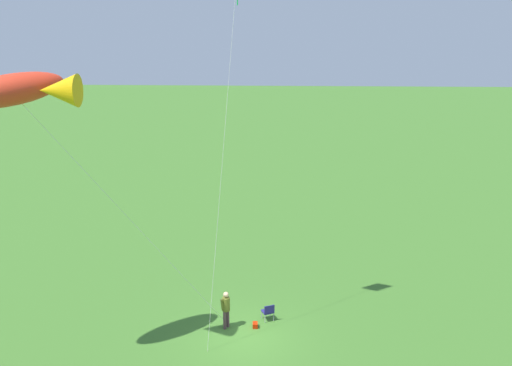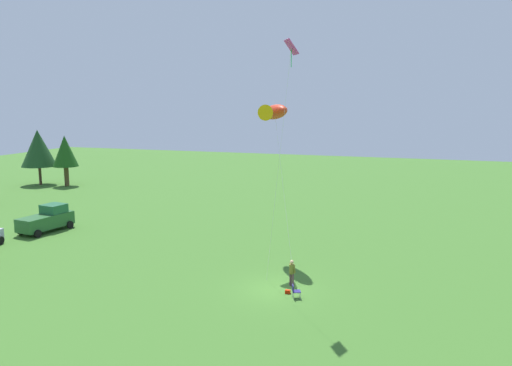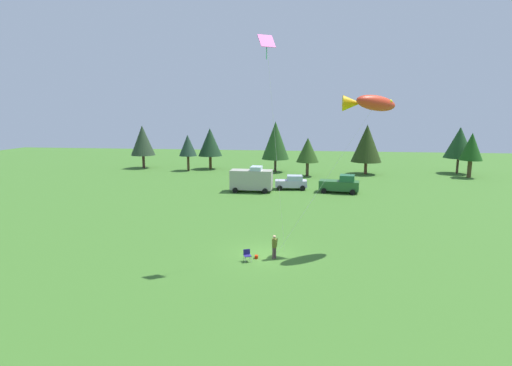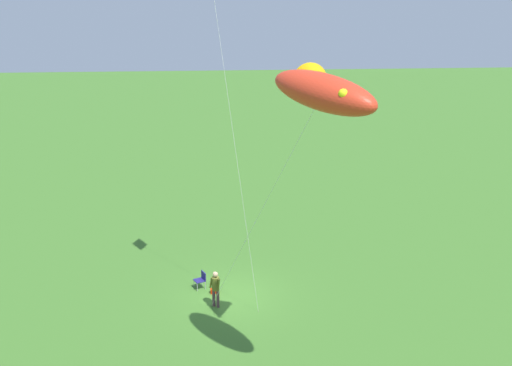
% 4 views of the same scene
% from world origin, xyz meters
% --- Properties ---
extents(ground_plane, '(160.00, 160.00, 0.00)m').
position_xyz_m(ground_plane, '(0.00, 0.00, 0.00)').
color(ground_plane, '#3D6E27').
extents(person_kite_flyer, '(0.48, 0.54, 1.74)m').
position_xyz_m(person_kite_flyer, '(0.90, -0.76, 1.02)').
color(person_kite_flyer, '#4F353C').
rests_on(person_kite_flyer, ground).
extents(folding_chair, '(0.63, 0.63, 0.82)m').
position_xyz_m(folding_chair, '(-0.94, -1.44, 0.49)').
color(folding_chair, navy).
rests_on(folding_chair, ground).
extents(backpack_on_grass, '(0.24, 0.33, 0.22)m').
position_xyz_m(backpack_on_grass, '(-0.37, -0.84, 0.11)').
color(backpack_on_grass, red).
rests_on(backpack_on_grass, ground).
extents(kite_large_fish, '(9.03, 5.19, 11.67)m').
position_xyz_m(kite_large_fish, '(7.49, 2.48, 10.93)').
color(kite_large_fish, red).
rests_on(kite_large_fish, ground).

